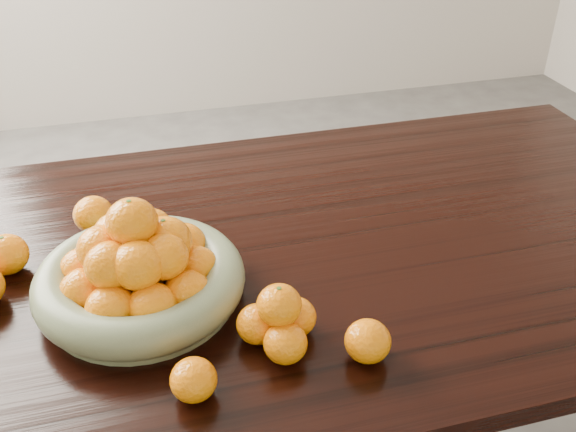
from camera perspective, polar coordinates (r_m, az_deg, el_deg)
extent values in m
cube|color=black|center=(1.30, -2.22, -3.55)|extent=(2.00, 1.00, 0.04)
cube|color=black|center=(2.18, 19.67, -1.16)|extent=(0.08, 0.08, 0.71)
cylinder|color=#747D5B|center=(1.19, -12.80, -6.89)|extent=(0.33, 0.33, 0.02)
torus|color=#747D5B|center=(1.17, -13.01, -5.56)|extent=(0.37, 0.37, 0.07)
ellipsoid|color=orange|center=(1.16, -8.14, -4.60)|extent=(0.08, 0.08, 0.08)
ellipsoid|color=orange|center=(1.21, -9.37, -2.66)|extent=(0.09, 0.09, 0.09)
ellipsoid|color=orange|center=(1.24, -12.25, -2.10)|extent=(0.09, 0.09, 0.08)
ellipsoid|color=orange|center=(1.23, -15.67, -2.85)|extent=(0.09, 0.09, 0.09)
ellipsoid|color=orange|center=(1.20, -17.69, -4.56)|extent=(0.08, 0.08, 0.08)
ellipsoid|color=orange|center=(1.14, -17.63, -6.40)|extent=(0.08, 0.08, 0.08)
ellipsoid|color=orange|center=(1.09, -15.43, -7.97)|extent=(0.09, 0.09, 0.08)
ellipsoid|color=orange|center=(1.08, -11.93, -7.92)|extent=(0.09, 0.09, 0.08)
ellipsoid|color=orange|center=(1.10, -8.94, -6.74)|extent=(0.08, 0.08, 0.08)
ellipsoid|color=orange|center=(1.15, -12.88, -5.17)|extent=(0.09, 0.09, 0.08)
ellipsoid|color=orange|center=(1.13, -10.83, -2.24)|extent=(0.09, 0.09, 0.09)
ellipsoid|color=orange|center=(1.17, -12.28, -1.43)|extent=(0.09, 0.09, 0.09)
ellipsoid|color=orange|center=(1.17, -14.83, -1.67)|extent=(0.09, 0.09, 0.08)
ellipsoid|color=orange|center=(1.14, -16.10, -2.86)|extent=(0.09, 0.09, 0.08)
ellipsoid|color=orange|center=(1.10, -15.50, -4.25)|extent=(0.09, 0.09, 0.08)
ellipsoid|color=orange|center=(1.08, -13.19, -4.27)|extent=(0.09, 0.09, 0.08)
ellipsoid|color=orange|center=(1.09, -10.99, -3.57)|extent=(0.08, 0.08, 0.08)
ellipsoid|color=orange|center=(1.10, -13.70, -0.52)|extent=(0.09, 0.09, 0.08)
ellipsoid|color=orange|center=(1.03, -0.24, -11.23)|extent=(0.07, 0.07, 0.07)
ellipsoid|color=orange|center=(1.08, 0.64, -8.96)|extent=(0.07, 0.07, 0.07)
ellipsoid|color=orange|center=(1.07, -2.71, -9.56)|extent=(0.07, 0.07, 0.07)
ellipsoid|color=orange|center=(1.03, -0.79, -7.92)|extent=(0.07, 0.07, 0.07)
ellipsoid|color=orange|center=(1.32, -23.75, -3.14)|extent=(0.08, 0.08, 0.08)
ellipsoid|color=orange|center=(0.99, -8.39, -14.20)|extent=(0.07, 0.07, 0.07)
ellipsoid|color=orange|center=(1.04, 7.10, -10.98)|extent=(0.07, 0.07, 0.07)
ellipsoid|color=orange|center=(1.38, -16.90, 0.13)|extent=(0.08, 0.08, 0.08)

